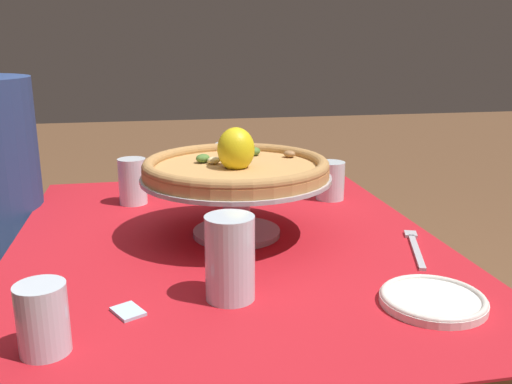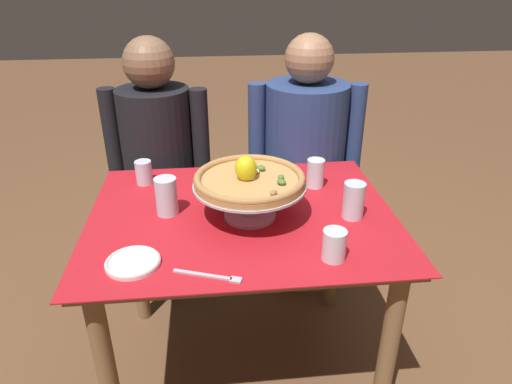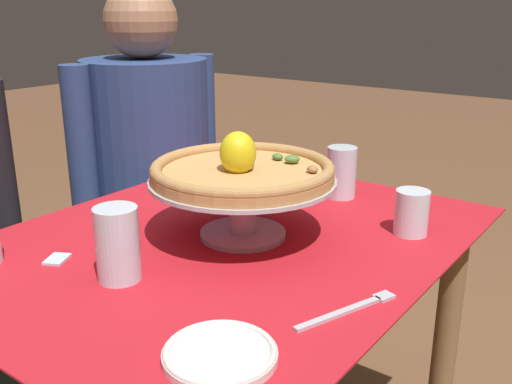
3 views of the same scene
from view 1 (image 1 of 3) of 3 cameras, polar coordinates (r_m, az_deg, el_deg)
dining_table at (r=1.16m, az=-2.94°, el=-10.55°), size 1.06×0.84×0.72m
pizza_stand at (r=1.12m, az=-2.04°, el=-0.17°), size 0.38×0.38×0.13m
pizza at (r=1.10m, az=-2.06°, el=2.71°), size 0.37×0.37×0.10m
water_glass_side_right at (r=1.47m, az=-2.74°, el=2.30°), size 0.07×0.07×0.13m
water_glass_back_left at (r=0.77m, az=-21.03°, el=-12.35°), size 0.06×0.06×0.09m
water_glass_front_right at (r=1.40m, az=7.63°, el=0.94°), size 0.07×0.07×0.09m
water_glass_back_right at (r=1.38m, az=-12.54°, el=0.76°), size 0.07×0.07×0.11m
water_glass_side_left at (r=0.85m, az=-2.68°, el=-7.37°), size 0.08×0.08×0.13m
side_plate at (r=0.89m, az=17.72°, el=-10.46°), size 0.16×0.16×0.02m
dinner_fork at (r=1.11m, az=16.01°, el=-5.41°), size 0.19×0.08×0.01m
sugar_packet at (r=0.85m, az=-13.01°, el=-11.87°), size 0.06×0.06×0.00m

